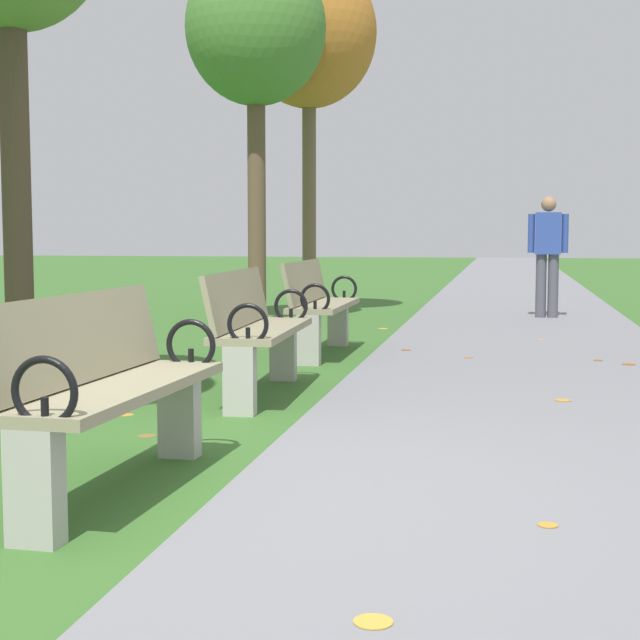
# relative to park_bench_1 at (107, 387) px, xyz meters

# --- Properties ---
(ground_plane) EXTENTS (80.00, 80.00, 0.00)m
(ground_plane) POSITION_rel_park_bench_1_xyz_m (0.50, 0.10, -0.49)
(ground_plane) COLOR #386628
(paved_walkway) EXTENTS (2.85, 44.00, 0.02)m
(paved_walkway) POSITION_rel_park_bench_1_xyz_m (1.93, 18.10, -0.48)
(paved_walkway) COLOR slate
(paved_walkway) RESTS_ON ground
(park_bench_1) EXTENTS (0.53, 1.62, 0.90)m
(park_bench_1) POSITION_rel_park_bench_1_xyz_m (0.00, 0.00, 0.00)
(park_bench_1) COLOR gray
(park_bench_1) RESTS_ON ground
(park_bench_2) EXTENTS (0.53, 1.62, 0.90)m
(park_bench_2) POSITION_rel_park_bench_1_xyz_m (-0.00, 2.65, 0.00)
(park_bench_2) COLOR gray
(park_bench_2) RESTS_ON ground
(park_bench_3) EXTENTS (0.48, 1.60, 0.90)m
(park_bench_3) POSITION_rel_park_bench_1_xyz_m (-0.00, 5.03, 0.00)
(park_bench_3) COLOR gray
(park_bench_3) RESTS_ON ground
(tree_3) EXTENTS (1.77, 1.77, 4.70)m
(tree_3) POSITION_rel_park_bench_1_xyz_m (-1.39, 8.03, 3.18)
(tree_3) COLOR brown
(tree_3) RESTS_ON ground
(tree_4) EXTENTS (1.88, 1.88, 4.95)m
(tree_4) POSITION_rel_park_bench_1_xyz_m (-0.99, 9.44, 3.40)
(tree_4) COLOR brown
(tree_4) RESTS_ON ground
(pedestrian_walking) EXTENTS (0.53, 0.23, 1.62)m
(pedestrian_walking) POSITION_rel_park_bench_1_xyz_m (2.29, 9.37, 0.44)
(pedestrian_walking) COLOR #4C4C56
(pedestrian_walking) RESTS_ON paved_walkway
(scattered_leaves) EXTENTS (5.30, 9.60, 0.02)m
(scattered_leaves) POSITION_rel_park_bench_1_xyz_m (0.67, 2.75, -0.47)
(scattered_leaves) COLOR gold
(scattered_leaves) RESTS_ON ground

